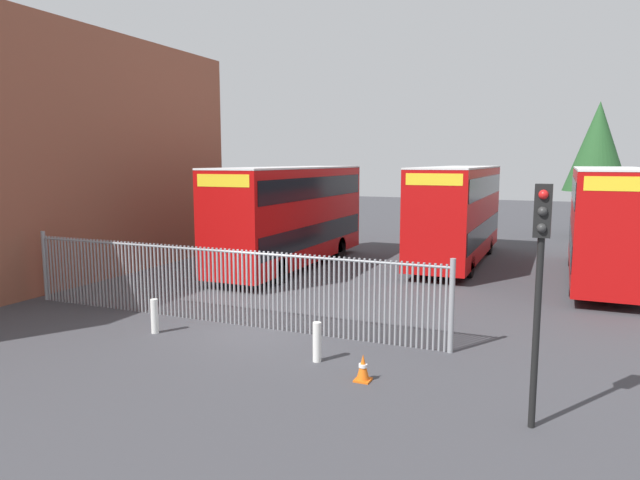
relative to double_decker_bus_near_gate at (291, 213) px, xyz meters
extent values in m
plane|color=#3D3D42|center=(3.36, -0.64, -2.42)|extent=(100.00, 100.00, 0.00)
cylinder|color=gray|center=(-5.02, -8.64, -1.32)|extent=(0.06, 0.06, 2.20)
cylinder|color=gray|center=(-4.88, -8.64, -1.32)|extent=(0.06, 0.06, 2.20)
cylinder|color=gray|center=(-4.74, -8.64, -1.32)|extent=(0.06, 0.06, 2.20)
cylinder|color=gray|center=(-4.60, -8.64, -1.32)|extent=(0.06, 0.06, 2.20)
cylinder|color=gray|center=(-4.46, -8.64, -1.32)|extent=(0.06, 0.06, 2.20)
cylinder|color=gray|center=(-4.32, -8.64, -1.32)|extent=(0.06, 0.06, 2.20)
cylinder|color=gray|center=(-4.18, -8.64, -1.32)|extent=(0.06, 0.06, 2.20)
cylinder|color=gray|center=(-4.04, -8.64, -1.32)|extent=(0.06, 0.06, 2.20)
cylinder|color=gray|center=(-3.90, -8.64, -1.32)|extent=(0.06, 0.06, 2.20)
cylinder|color=gray|center=(-3.76, -8.64, -1.32)|extent=(0.06, 0.06, 2.20)
cylinder|color=gray|center=(-3.62, -8.64, -1.32)|extent=(0.06, 0.06, 2.20)
cylinder|color=gray|center=(-3.48, -8.64, -1.32)|extent=(0.06, 0.06, 2.20)
cylinder|color=gray|center=(-3.34, -8.64, -1.32)|extent=(0.06, 0.06, 2.20)
cylinder|color=gray|center=(-3.20, -8.64, -1.32)|extent=(0.06, 0.06, 2.20)
cylinder|color=gray|center=(-3.06, -8.64, -1.32)|extent=(0.06, 0.06, 2.20)
cylinder|color=gray|center=(-2.92, -8.64, -1.32)|extent=(0.06, 0.06, 2.20)
cylinder|color=gray|center=(-2.78, -8.64, -1.32)|extent=(0.06, 0.06, 2.20)
cylinder|color=gray|center=(-2.64, -8.64, -1.32)|extent=(0.06, 0.06, 2.20)
cylinder|color=gray|center=(-2.50, -8.64, -1.32)|extent=(0.06, 0.06, 2.20)
cylinder|color=gray|center=(-2.36, -8.64, -1.32)|extent=(0.06, 0.06, 2.20)
cylinder|color=gray|center=(-2.22, -8.64, -1.32)|extent=(0.06, 0.06, 2.20)
cylinder|color=gray|center=(-2.08, -8.64, -1.32)|extent=(0.06, 0.06, 2.20)
cylinder|color=gray|center=(-1.94, -8.64, -1.32)|extent=(0.06, 0.06, 2.20)
cylinder|color=gray|center=(-1.80, -8.64, -1.32)|extent=(0.06, 0.06, 2.20)
cylinder|color=gray|center=(-1.66, -8.64, -1.32)|extent=(0.06, 0.06, 2.20)
cylinder|color=gray|center=(-1.52, -8.64, -1.32)|extent=(0.06, 0.06, 2.20)
cylinder|color=gray|center=(-1.38, -8.64, -1.32)|extent=(0.06, 0.06, 2.20)
cylinder|color=gray|center=(-1.24, -8.64, -1.32)|extent=(0.06, 0.06, 2.20)
cylinder|color=gray|center=(-1.10, -8.64, -1.32)|extent=(0.06, 0.06, 2.20)
cylinder|color=gray|center=(-0.96, -8.64, -1.32)|extent=(0.06, 0.06, 2.20)
cylinder|color=gray|center=(-0.82, -8.64, -1.32)|extent=(0.06, 0.06, 2.20)
cylinder|color=gray|center=(-0.68, -8.64, -1.32)|extent=(0.06, 0.06, 2.20)
cylinder|color=gray|center=(-0.54, -8.64, -1.32)|extent=(0.06, 0.06, 2.20)
cylinder|color=gray|center=(-0.40, -8.64, -1.32)|extent=(0.06, 0.06, 2.20)
cylinder|color=gray|center=(-0.26, -8.64, -1.32)|extent=(0.06, 0.06, 2.20)
cylinder|color=gray|center=(-0.12, -8.64, -1.32)|extent=(0.06, 0.06, 2.20)
cylinder|color=gray|center=(0.02, -8.64, -1.32)|extent=(0.06, 0.06, 2.20)
cylinder|color=gray|center=(0.16, -8.64, -1.32)|extent=(0.06, 0.06, 2.20)
cylinder|color=gray|center=(0.30, -8.64, -1.32)|extent=(0.06, 0.06, 2.20)
cylinder|color=gray|center=(0.44, -8.64, -1.32)|extent=(0.06, 0.06, 2.20)
cylinder|color=gray|center=(0.58, -8.64, -1.32)|extent=(0.06, 0.06, 2.20)
cylinder|color=gray|center=(0.72, -8.64, -1.32)|extent=(0.06, 0.06, 2.20)
cylinder|color=gray|center=(0.86, -8.64, -1.32)|extent=(0.06, 0.06, 2.20)
cylinder|color=gray|center=(1.00, -8.64, -1.32)|extent=(0.06, 0.06, 2.20)
cylinder|color=gray|center=(1.14, -8.64, -1.32)|extent=(0.06, 0.06, 2.20)
cylinder|color=gray|center=(1.28, -8.64, -1.32)|extent=(0.06, 0.06, 2.20)
cylinder|color=gray|center=(1.42, -8.64, -1.32)|extent=(0.06, 0.06, 2.20)
cylinder|color=gray|center=(1.56, -8.64, -1.32)|extent=(0.06, 0.06, 2.20)
cylinder|color=gray|center=(1.70, -8.64, -1.32)|extent=(0.06, 0.06, 2.20)
cylinder|color=gray|center=(1.84, -8.64, -1.32)|extent=(0.06, 0.06, 2.20)
cylinder|color=gray|center=(1.98, -8.64, -1.32)|extent=(0.06, 0.06, 2.20)
cylinder|color=gray|center=(2.12, -8.64, -1.32)|extent=(0.06, 0.06, 2.20)
cylinder|color=gray|center=(2.26, -8.64, -1.32)|extent=(0.06, 0.06, 2.20)
cylinder|color=gray|center=(2.40, -8.64, -1.32)|extent=(0.06, 0.06, 2.20)
cylinder|color=gray|center=(2.54, -8.64, -1.32)|extent=(0.06, 0.06, 2.20)
cylinder|color=gray|center=(2.68, -8.64, -1.32)|extent=(0.06, 0.06, 2.20)
cylinder|color=gray|center=(2.82, -8.64, -1.32)|extent=(0.06, 0.06, 2.20)
cylinder|color=gray|center=(2.96, -8.64, -1.32)|extent=(0.06, 0.06, 2.20)
cylinder|color=gray|center=(3.10, -8.64, -1.32)|extent=(0.06, 0.06, 2.20)
cylinder|color=gray|center=(3.24, -8.64, -1.32)|extent=(0.06, 0.06, 2.20)
cylinder|color=gray|center=(3.38, -8.64, -1.32)|extent=(0.06, 0.06, 2.20)
cylinder|color=gray|center=(3.52, -8.64, -1.32)|extent=(0.06, 0.06, 2.20)
cylinder|color=gray|center=(3.66, -8.64, -1.32)|extent=(0.06, 0.06, 2.20)
cylinder|color=gray|center=(3.81, -8.64, -1.32)|extent=(0.06, 0.06, 2.20)
cylinder|color=gray|center=(3.95, -8.64, -1.32)|extent=(0.06, 0.06, 2.20)
cylinder|color=gray|center=(4.09, -8.64, -1.32)|extent=(0.06, 0.06, 2.20)
cylinder|color=gray|center=(4.23, -8.64, -1.32)|extent=(0.06, 0.06, 2.20)
cylinder|color=gray|center=(4.37, -8.64, -1.32)|extent=(0.06, 0.06, 2.20)
cylinder|color=gray|center=(4.51, -8.64, -1.32)|extent=(0.06, 0.06, 2.20)
cylinder|color=gray|center=(4.65, -8.64, -1.32)|extent=(0.06, 0.06, 2.20)
cylinder|color=gray|center=(4.79, -8.64, -1.32)|extent=(0.06, 0.06, 2.20)
cylinder|color=gray|center=(4.93, -8.64, -1.32)|extent=(0.06, 0.06, 2.20)
cylinder|color=gray|center=(5.07, -8.64, -1.32)|extent=(0.06, 0.06, 2.20)
cylinder|color=gray|center=(5.21, -8.64, -1.32)|extent=(0.06, 0.06, 2.20)
cylinder|color=gray|center=(5.35, -8.64, -1.32)|extent=(0.06, 0.06, 2.20)
cylinder|color=gray|center=(5.49, -8.64, -1.32)|extent=(0.06, 0.06, 2.20)
cylinder|color=gray|center=(5.63, -8.64, -1.32)|extent=(0.06, 0.06, 2.20)
cylinder|color=gray|center=(5.77, -8.64, -1.32)|extent=(0.06, 0.06, 2.20)
cylinder|color=gray|center=(5.91, -8.64, -1.32)|extent=(0.06, 0.06, 2.20)
cylinder|color=gray|center=(6.05, -8.64, -1.32)|extent=(0.06, 0.06, 2.20)
cylinder|color=gray|center=(6.19, -8.64, -1.32)|extent=(0.06, 0.06, 2.20)
cylinder|color=gray|center=(6.33, -8.64, -1.32)|extent=(0.06, 0.06, 2.20)
cylinder|color=gray|center=(6.47, -8.64, -1.32)|extent=(0.06, 0.06, 2.20)
cylinder|color=gray|center=(6.61, -8.64, -1.32)|extent=(0.06, 0.06, 2.20)
cylinder|color=gray|center=(6.75, -8.64, -1.32)|extent=(0.06, 0.06, 2.20)
cylinder|color=gray|center=(6.89, -8.64, -1.32)|extent=(0.06, 0.06, 2.20)
cylinder|color=gray|center=(7.03, -8.64, -1.32)|extent=(0.06, 0.06, 2.20)
cylinder|color=gray|center=(7.17, -8.64, -1.32)|extent=(0.06, 0.06, 2.20)
cylinder|color=gray|center=(7.31, -8.64, -1.32)|extent=(0.06, 0.06, 2.20)
cylinder|color=gray|center=(7.45, -8.64, -1.32)|extent=(0.06, 0.06, 2.20)
cylinder|color=gray|center=(7.59, -8.64, -1.32)|extent=(0.06, 0.06, 2.20)
cylinder|color=gray|center=(7.73, -8.64, -1.32)|extent=(0.06, 0.06, 2.20)
cylinder|color=gray|center=(7.87, -8.64, -1.32)|extent=(0.06, 0.06, 2.20)
cylinder|color=gray|center=(8.01, -8.64, -1.32)|extent=(0.06, 0.06, 2.20)
cylinder|color=gray|center=(8.15, -8.64, -1.32)|extent=(0.06, 0.06, 2.20)
cylinder|color=gray|center=(8.29, -8.64, -1.32)|extent=(0.06, 0.06, 2.20)
cylinder|color=gray|center=(8.43, -8.64, -1.32)|extent=(0.06, 0.06, 2.20)
cylinder|color=gray|center=(8.57, -8.64, -1.32)|extent=(0.06, 0.06, 2.20)
cylinder|color=gray|center=(1.77, -8.64, -0.30)|extent=(13.59, 0.07, 0.07)
cylinder|color=gray|center=(-5.02, -8.64, -1.25)|extent=(0.14, 0.14, 2.35)
cylinder|color=gray|center=(8.57, -8.64, -1.25)|extent=(0.14, 0.14, 2.35)
cube|color=#B70C0C|center=(0.00, 0.01, -0.07)|extent=(2.50, 10.80, 4.00)
cube|color=black|center=(0.00, 0.01, -0.87)|extent=(2.54, 10.37, 0.90)
cube|color=black|center=(0.00, 0.01, 1.13)|extent=(2.54, 10.37, 0.90)
cube|color=yellow|center=(0.00, -5.34, 1.58)|extent=(2.12, 0.12, 0.44)
cube|color=silver|center=(0.00, 0.01, 1.96)|extent=(2.50, 10.80, 0.08)
cylinder|color=black|center=(-1.10, -3.34, -1.90)|extent=(0.30, 1.04, 1.04)
cylinder|color=black|center=(1.10, -3.34, -1.90)|extent=(0.30, 1.04, 1.04)
cylinder|color=black|center=(-1.10, 2.98, -1.90)|extent=(0.30, 1.04, 1.04)
cylinder|color=black|center=(1.10, 2.98, -1.90)|extent=(0.30, 1.04, 1.04)
cube|color=#B70C0C|center=(6.48, 4.18, -0.07)|extent=(2.50, 10.80, 4.00)
cube|color=black|center=(6.48, 4.18, -0.87)|extent=(2.54, 10.37, 0.90)
cube|color=black|center=(6.48, 4.18, 1.13)|extent=(2.54, 10.37, 0.90)
cube|color=yellow|center=(6.48, -1.17, 1.58)|extent=(2.12, 0.12, 0.44)
cube|color=silver|center=(6.48, 4.18, 1.96)|extent=(2.50, 10.80, 0.08)
cylinder|color=black|center=(5.38, 0.83, -1.90)|extent=(0.30, 1.04, 1.04)
cylinder|color=black|center=(7.58, 0.83, -1.90)|extent=(0.30, 1.04, 1.04)
cylinder|color=black|center=(5.38, 7.15, -1.90)|extent=(0.30, 1.04, 1.04)
cylinder|color=black|center=(7.58, 7.15, -1.90)|extent=(0.30, 1.04, 1.04)
cube|color=#B70C0C|center=(12.54, 2.29, -0.07)|extent=(2.50, 10.80, 4.00)
cube|color=black|center=(12.54, 2.29, -0.87)|extent=(2.54, 10.37, 0.90)
cube|color=black|center=(12.54, 2.29, 1.13)|extent=(2.54, 10.37, 0.90)
cube|color=yellow|center=(12.54, -3.06, 1.58)|extent=(2.12, 0.12, 0.44)
cube|color=silver|center=(12.54, 2.29, 1.96)|extent=(2.50, 10.80, 0.08)
cylinder|color=black|center=(11.44, -1.06, -1.90)|extent=(0.30, 1.04, 1.04)
cylinder|color=black|center=(11.44, 5.26, -1.90)|extent=(0.30, 1.04, 1.04)
cylinder|color=black|center=(13.64, 5.26, -1.90)|extent=(0.30, 1.04, 1.04)
cylinder|color=silver|center=(0.83, -10.22, -1.95)|extent=(0.20, 0.20, 0.95)
cylinder|color=silver|center=(5.81, -10.52, -1.95)|extent=(0.20, 0.20, 0.95)
cube|color=orange|center=(7.19, -11.22, -2.40)|extent=(0.34, 0.34, 0.04)
cone|color=orange|center=(7.19, -11.22, -2.11)|extent=(0.28, 0.28, 0.55)
cylinder|color=white|center=(7.19, -11.22, -2.08)|extent=(0.19, 0.19, 0.07)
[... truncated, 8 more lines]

